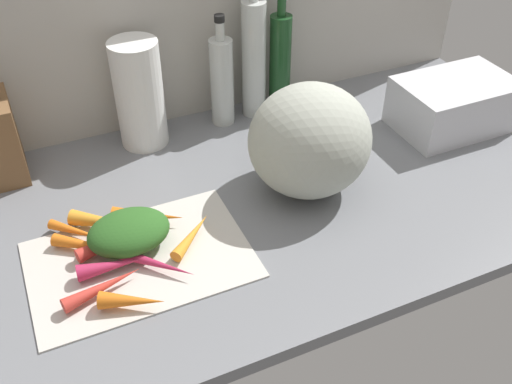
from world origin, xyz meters
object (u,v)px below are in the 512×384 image
Objects in this scene: bottle_1 at (254,58)px; dish_rack at (454,104)px; bottle_0 at (222,81)px; carrot_2 at (192,235)px; carrot_1 at (132,301)px; carrot_6 at (78,232)px; carrot_3 at (112,224)px; bottle_2 at (280,61)px; carrot_0 at (103,287)px; winter_squash at (310,141)px; carrot_9 at (148,216)px; paper_towel_roll at (139,94)px; carrot_4 at (110,266)px; carrot_5 at (156,264)px; carrot_7 at (95,247)px; carrot_8 at (113,241)px; cutting_board at (140,259)px.

bottle_1 is 51.26cm from dish_rack.
carrot_2 is at bearing -119.46° from bottle_0.
bottle_0 reaches higher than dish_rack.
carrot_6 is at bearing 102.66° from carrot_1.
carrot_3 is 56.56cm from bottle_1.
bottle_2 is at bearing 0.95° from bottle_1.
carrot_1 is at bearing -93.88° from carrot_3.
carrot_3 is at bearing 71.16° from carrot_0.
bottle_2 reaches higher than carrot_6.
carrot_2 is 31.56cm from winter_squash.
bottle_1 is (50.48, 46.95, 13.30)cm from carrot_0.
paper_towel_roll is (7.96, 30.45, 10.54)cm from carrot_9.
carrot_6 is at bearing 105.67° from carrot_4.
carrot_1 is 93.38cm from dish_rack.
bottle_2 reaches higher than paper_towel_roll.
bottle_2 is at bearing 3.06° from bottle_0.
carrot_4 is at bearing 162.89° from carrot_5.
carrot_8 is at bearing 1.34° from carrot_7.
paper_towel_roll is at bearing 62.96° from carrot_3.
carrot_6 is 50.49cm from winter_squash.
carrot_5 is (7.99, -2.46, -0.42)cm from carrot_4.
winter_squash is (42.84, -2.45, 9.73)cm from carrot_3.
carrot_8 is at bearing -145.90° from bottle_2.
winter_squash is (48.13, 13.06, 10.04)cm from carrot_0.
carrot_5 is at bearing -61.91° from cutting_board.
carrot_8 is 0.57× the size of winter_squash.
carrot_3 is 62.30cm from bottle_2.
carrot_0 is 0.86× the size of carrot_7.
winter_squash is (44.27, 18.57, 9.78)cm from carrot_1.
carrot_2 is 75.90cm from dish_rack.
cutting_board is at bearing -115.95° from carrot_9.
carrot_3 is 6.58cm from carrot_6.
carrot_4 is at bearing -133.03° from bottle_0.
bottle_2 is (45.27, 32.09, 10.91)cm from carrot_9.
carrot_1 is 9.79cm from carrot_5.
carrot_3 is at bearing -145.17° from bottle_1.
cutting_board is at bearing -54.37° from carrot_8.
carrot_4 is 0.45× the size of winter_squash.
winter_squash is 0.92× the size of dish_rack.
carrot_6 is 0.40× the size of bottle_2.
carrot_6 is 0.75× the size of carrot_7.
carrot_4 is at bearing -74.33° from carrot_6.
paper_towel_roll reaches higher than carrot_9.
carrot_2 is 0.75× the size of carrot_7.
bottle_1 is (42.29, 41.07, 15.08)cm from cutting_board.
winter_squash is (39.95, 7.18, 11.81)cm from cutting_board.
carrot_7 is at bearing -177.35° from winter_squash.
cutting_board is at bearing -129.57° from bottle_0.
carrot_0 is 1.00× the size of carrot_8.
carrot_8 is 65.37cm from bottle_2.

